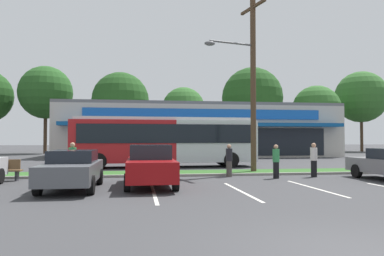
{
  "coord_description": "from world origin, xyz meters",
  "views": [
    {
      "loc": [
        -3.44,
        -5.37,
        1.82
      ],
      "look_at": [
        -0.03,
        18.1,
        2.55
      ],
      "focal_mm": 34.73,
      "sensor_mm": 36.0,
      "label": 1
    }
  ],
  "objects_px": {
    "car_0": "(72,169)",
    "car_5": "(150,165)",
    "bus_stop_bench": "(2,170)",
    "pedestrian_mid": "(276,161)",
    "pedestrian_far": "(229,160)",
    "utility_pole": "(251,78)",
    "car_3": "(166,152)",
    "pedestrian_near_bench": "(314,160)",
    "city_bus": "(165,140)",
    "pedestrian_by_pole": "(72,161)"
  },
  "relations": [
    {
      "from": "car_0",
      "to": "car_5",
      "type": "height_order",
      "value": "car_5"
    },
    {
      "from": "city_bus",
      "to": "pedestrian_near_bench",
      "type": "bearing_deg",
      "value": -49.81
    },
    {
      "from": "utility_pole",
      "to": "pedestrian_by_pole",
      "type": "relative_size",
      "value": 5.7
    },
    {
      "from": "pedestrian_near_bench",
      "to": "pedestrian_by_pole",
      "type": "bearing_deg",
      "value": 18.04
    },
    {
      "from": "bus_stop_bench",
      "to": "car_0",
      "type": "distance_m",
      "value": 4.77
    },
    {
      "from": "pedestrian_mid",
      "to": "bus_stop_bench",
      "type": "bearing_deg",
      "value": 4.44
    },
    {
      "from": "pedestrian_mid",
      "to": "car_3",
      "type": "bearing_deg",
      "value": -65.28
    },
    {
      "from": "car_0",
      "to": "pedestrian_mid",
      "type": "bearing_deg",
      "value": 106.24
    },
    {
      "from": "utility_pole",
      "to": "city_bus",
      "type": "bearing_deg",
      "value": 129.35
    },
    {
      "from": "city_bus",
      "to": "pedestrian_by_pole",
      "type": "relative_size",
      "value": 7.14
    },
    {
      "from": "car_0",
      "to": "pedestrian_near_bench",
      "type": "relative_size",
      "value": 2.75
    },
    {
      "from": "utility_pole",
      "to": "city_bus",
      "type": "relative_size",
      "value": 0.8
    },
    {
      "from": "utility_pole",
      "to": "car_5",
      "type": "bearing_deg",
      "value": -139.9
    },
    {
      "from": "bus_stop_bench",
      "to": "pedestrian_mid",
      "type": "relative_size",
      "value": 1.01
    },
    {
      "from": "car_0",
      "to": "pedestrian_mid",
      "type": "distance_m",
      "value": 9.11
    },
    {
      "from": "pedestrian_far",
      "to": "pedestrian_by_pole",
      "type": "bearing_deg",
      "value": -22.11
    },
    {
      "from": "pedestrian_by_pole",
      "to": "pedestrian_far",
      "type": "bearing_deg",
      "value": -4.02
    },
    {
      "from": "car_0",
      "to": "car_3",
      "type": "bearing_deg",
      "value": 163.83
    },
    {
      "from": "city_bus",
      "to": "pedestrian_far",
      "type": "bearing_deg",
      "value": -70.47
    },
    {
      "from": "car_5",
      "to": "pedestrian_far",
      "type": "relative_size",
      "value": 2.98
    },
    {
      "from": "bus_stop_bench",
      "to": "car_0",
      "type": "xyz_separation_m",
      "value": [
        3.52,
        -3.21,
        0.24
      ]
    },
    {
      "from": "car_5",
      "to": "pedestrian_mid",
      "type": "relative_size",
      "value": 2.99
    },
    {
      "from": "car_5",
      "to": "car_3",
      "type": "bearing_deg",
      "value": 173.43
    },
    {
      "from": "bus_stop_bench",
      "to": "pedestrian_mid",
      "type": "xyz_separation_m",
      "value": [
        12.27,
        -0.66,
        0.29
      ]
    },
    {
      "from": "pedestrian_far",
      "to": "pedestrian_mid",
      "type": "bearing_deg",
      "value": 126.53
    },
    {
      "from": "city_bus",
      "to": "pedestrian_far",
      "type": "xyz_separation_m",
      "value": [
        2.63,
        -6.8,
        -0.97
      ]
    },
    {
      "from": "car_5",
      "to": "pedestrian_far",
      "type": "bearing_deg",
      "value": 127.9
    },
    {
      "from": "bus_stop_bench",
      "to": "pedestrian_by_pole",
      "type": "relative_size",
      "value": 0.95
    },
    {
      "from": "pedestrian_mid",
      "to": "pedestrian_far",
      "type": "xyz_separation_m",
      "value": [
        -1.98,
        1.06,
        0.0
      ]
    },
    {
      "from": "city_bus",
      "to": "car_0",
      "type": "height_order",
      "value": "city_bus"
    },
    {
      "from": "bus_stop_bench",
      "to": "pedestrian_near_bench",
      "type": "distance_m",
      "value": 14.34
    },
    {
      "from": "city_bus",
      "to": "pedestrian_near_bench",
      "type": "distance_m",
      "value": 10.07
    },
    {
      "from": "utility_pole",
      "to": "city_bus",
      "type": "xyz_separation_m",
      "value": [
        -4.25,
        5.18,
        -3.39
      ]
    },
    {
      "from": "utility_pole",
      "to": "bus_stop_bench",
      "type": "relative_size",
      "value": 6.02
    },
    {
      "from": "city_bus",
      "to": "utility_pole",
      "type": "bearing_deg",
      "value": -52.28
    },
    {
      "from": "city_bus",
      "to": "bus_stop_bench",
      "type": "xyz_separation_m",
      "value": [
        -7.65,
        -7.2,
        -1.26
      ]
    },
    {
      "from": "city_bus",
      "to": "car_3",
      "type": "bearing_deg",
      "value": 83.38
    },
    {
      "from": "pedestrian_far",
      "to": "utility_pole",
      "type": "bearing_deg",
      "value": -160.36
    },
    {
      "from": "bus_stop_bench",
      "to": "car_3",
      "type": "relative_size",
      "value": 0.35
    },
    {
      "from": "pedestrian_far",
      "to": "bus_stop_bench",
      "type": "bearing_deg",
      "value": -23.02
    },
    {
      "from": "bus_stop_bench",
      "to": "car_5",
      "type": "height_order",
      "value": "car_5"
    },
    {
      "from": "bus_stop_bench",
      "to": "car_0",
      "type": "bearing_deg",
      "value": 137.67
    },
    {
      "from": "city_bus",
      "to": "bus_stop_bench",
      "type": "bearing_deg",
      "value": -138.37
    },
    {
      "from": "car_3",
      "to": "pedestrian_by_pole",
      "type": "height_order",
      "value": "pedestrian_by_pole"
    },
    {
      "from": "bus_stop_bench",
      "to": "pedestrian_far",
      "type": "height_order",
      "value": "pedestrian_far"
    },
    {
      "from": "utility_pole",
      "to": "car_5",
      "type": "height_order",
      "value": "utility_pole"
    },
    {
      "from": "pedestrian_near_bench",
      "to": "pedestrian_far",
      "type": "relative_size",
      "value": 1.04
    },
    {
      "from": "pedestrian_by_pole",
      "to": "pedestrian_mid",
      "type": "height_order",
      "value": "pedestrian_by_pole"
    },
    {
      "from": "pedestrian_near_bench",
      "to": "pedestrian_mid",
      "type": "xyz_separation_m",
      "value": [
        -2.07,
        -0.39,
        -0.03
      ]
    },
    {
      "from": "pedestrian_near_bench",
      "to": "city_bus",
      "type": "bearing_deg",
      "value": -28.77
    }
  ]
}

